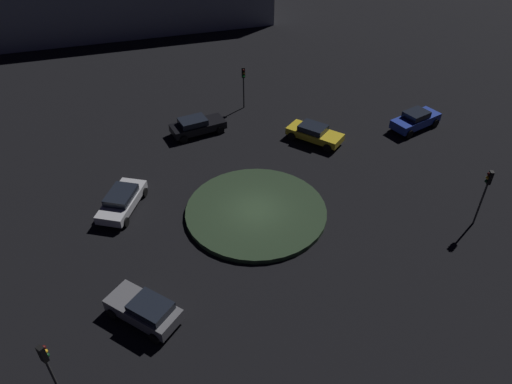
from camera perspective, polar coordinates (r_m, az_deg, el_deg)
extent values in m
plane|color=black|center=(32.03, 0.00, -2.53)|extent=(116.44, 116.44, 0.00)
cylinder|color=#263823|center=(31.93, 0.00, -2.30)|extent=(9.35, 9.35, 0.33)
cube|color=black|center=(40.37, -6.87, 7.72)|extent=(2.20, 4.60, 0.63)
cube|color=black|center=(39.99, -7.49, 8.26)|extent=(1.77, 2.30, 0.48)
cylinder|color=black|center=(41.74, -5.23, 8.42)|extent=(0.28, 0.66, 0.64)
cylinder|color=black|center=(40.30, -4.24, 7.32)|extent=(0.28, 0.66, 0.64)
cylinder|color=black|center=(40.85, -9.40, 7.34)|extent=(0.28, 0.66, 0.64)
cylinder|color=black|center=(39.38, -8.54, 6.18)|extent=(0.28, 0.66, 0.64)
cube|color=gold|center=(39.32, 6.97, 6.81)|extent=(4.79, 3.46, 0.57)
cube|color=black|center=(39.13, 6.77, 7.54)|extent=(2.54, 2.29, 0.45)
cylinder|color=black|center=(39.62, 9.60, 6.31)|extent=(0.72, 0.48, 0.69)
cylinder|color=black|center=(38.22, 8.44, 5.16)|extent=(0.72, 0.48, 0.69)
cylinder|color=black|center=(40.77, 5.52, 7.67)|extent=(0.72, 0.48, 0.69)
cylinder|color=black|center=(39.41, 4.26, 6.59)|extent=(0.72, 0.48, 0.69)
cube|color=silver|center=(33.25, -15.57, -1.10)|extent=(4.44, 4.37, 0.57)
cube|color=black|center=(32.97, -15.69, -0.36)|extent=(2.74, 2.72, 0.46)
cylinder|color=black|center=(34.89, -15.80, 0.35)|extent=(0.60, 0.59, 0.62)
cylinder|color=black|center=(34.17, -13.05, -0.02)|extent=(0.60, 0.59, 0.62)
cylinder|color=black|center=(32.77, -18.04, -2.98)|extent=(0.60, 0.59, 0.62)
cylinder|color=black|center=(32.00, -15.16, -3.45)|extent=(0.60, 0.59, 0.62)
cube|color=slate|center=(26.33, -13.18, -13.40)|extent=(4.35, 3.34, 0.69)
cube|color=black|center=(25.61, -12.38, -13.18)|extent=(2.50, 2.28, 0.45)
cylinder|color=black|center=(27.01, -16.65, -13.65)|extent=(0.65, 0.47, 0.61)
cylinder|color=black|center=(27.69, -14.13, -11.37)|extent=(0.65, 0.47, 0.61)
cylinder|color=black|center=(25.57, -11.91, -16.57)|extent=(0.65, 0.47, 0.61)
cylinder|color=black|center=(26.28, -9.39, -14.03)|extent=(0.65, 0.47, 0.61)
cube|color=#1E38A5|center=(42.90, 18.36, 8.02)|extent=(1.86, 4.48, 0.70)
cube|color=black|center=(42.58, 18.46, 8.70)|extent=(1.57, 1.97, 0.49)
cylinder|color=black|center=(44.66, 18.78, 8.63)|extent=(0.24, 0.72, 0.72)
cylinder|color=black|center=(43.81, 20.46, 7.64)|extent=(0.24, 0.72, 0.72)
cylinder|color=black|center=(42.38, 16.00, 7.58)|extent=(0.24, 0.72, 0.72)
cylinder|color=black|center=(41.50, 17.71, 6.54)|extent=(0.24, 0.72, 0.72)
cylinder|color=#2D2D2D|center=(23.95, -22.66, -19.97)|extent=(0.12, 0.12, 3.15)
cube|color=black|center=(22.36, -23.95, -17.13)|extent=(0.36, 0.32, 0.90)
sphere|color=#3F0C0C|center=(22.18, -23.83, -16.49)|extent=(0.20, 0.20, 0.20)
sphere|color=yellow|center=(22.39, -23.65, -16.90)|extent=(0.20, 0.20, 0.20)
sphere|color=#0F3819|center=(22.60, -23.48, -17.31)|extent=(0.20, 0.20, 0.20)
cylinder|color=#2D2D2D|center=(43.64, -1.47, 11.66)|extent=(0.12, 0.12, 2.92)
cube|color=black|center=(42.83, -1.51, 13.95)|extent=(0.34, 0.37, 0.90)
sphere|color=#3F0C0C|center=(42.59, -1.51, 14.20)|extent=(0.20, 0.20, 0.20)
sphere|color=#4C380F|center=(42.70, -1.50, 13.87)|extent=(0.20, 0.20, 0.20)
sphere|color=#1EE53F|center=(42.81, -1.49, 13.54)|extent=(0.20, 0.20, 0.20)
cylinder|color=#2D2D2D|center=(33.35, 25.00, -1.31)|extent=(0.12, 0.12, 3.22)
cube|color=black|center=(32.20, 25.95, 1.54)|extent=(0.37, 0.36, 0.90)
sphere|color=#3F0C0C|center=(32.01, 25.84, 1.94)|extent=(0.20, 0.20, 0.20)
sphere|color=yellow|center=(32.15, 25.72, 1.55)|extent=(0.20, 0.20, 0.20)
sphere|color=#0F3819|center=(32.29, 25.59, 1.16)|extent=(0.20, 0.20, 0.20)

